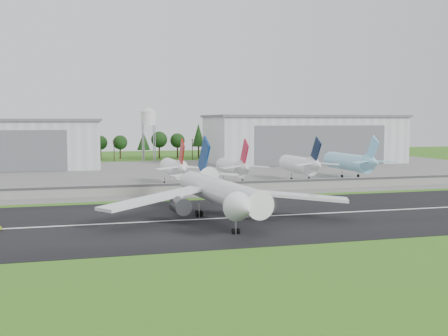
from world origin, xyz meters
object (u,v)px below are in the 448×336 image
object	(u,v)px
parked_jet_red_b	(234,167)
parked_jet_navy	(302,165)
parked_jet_skyblue	(352,162)
parked_jet_red_a	(175,168)
main_airliner	(221,198)

from	to	relation	value
parked_jet_red_b	parked_jet_navy	distance (m)	25.82
parked_jet_skyblue	parked_jet_red_a	bearing A→B (deg)	-175.88
parked_jet_skyblue	main_airliner	bearing A→B (deg)	-135.09
main_airliner	parked_jet_skyblue	size ratio (longest dim) A/B	1.59
parked_jet_red_b	parked_jet_red_a	bearing A→B (deg)	179.92
parked_jet_navy	main_airliner	bearing A→B (deg)	-126.25
parked_jet_navy	parked_jet_skyblue	distance (m)	23.67
parked_jet_navy	parked_jet_skyblue	bearing A→B (deg)	12.26
parked_jet_red_a	parked_jet_red_b	xyz separation A→B (m)	(21.25, -0.03, -0.17)
parked_jet_skyblue	parked_jet_navy	bearing A→B (deg)	-167.74
main_airliner	parked_jet_navy	world-z (taller)	main_airliner
parked_jet_skyblue	parked_jet_red_b	bearing A→B (deg)	-174.07
parked_jet_navy	parked_jet_red_a	bearing A→B (deg)	-179.97
parked_jet_red_a	parked_jet_skyblue	xyz separation A→B (m)	(70.19, 5.05, 0.34)
main_airliner	parked_jet_red_a	bearing A→B (deg)	-97.18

